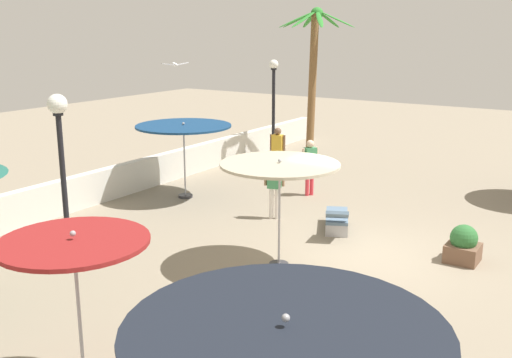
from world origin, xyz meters
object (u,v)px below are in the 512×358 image
(lamp_post_0, at_px, (61,149))
(patio_umbrella_0, at_px, (74,250))
(lamp_post_1, at_px, (273,105))
(guest_0, at_px, (278,148))
(lounge_chair_0, at_px, (337,216))
(guest_1, at_px, (274,182))
(palm_tree_1, at_px, (314,65))
(patio_umbrella_2, at_px, (184,129))
(patio_umbrella_1, at_px, (280,169))
(guest_2, at_px, (310,162))
(planter, at_px, (463,245))
(patio_umbrella_5, at_px, (285,338))
(seagull_2, at_px, (175,64))

(lamp_post_0, bearing_deg, patio_umbrella_0, -128.11)
(lamp_post_1, xyz_separation_m, guest_0, (-1.63, -1.16, -1.22))
(lounge_chair_0, bearing_deg, guest_1, 87.96)
(palm_tree_1, bearing_deg, patio_umbrella_2, 173.70)
(patio_umbrella_2, relative_size, lamp_post_0, 0.77)
(lounge_chair_0, bearing_deg, patio_umbrella_0, -179.39)
(patio_umbrella_0, height_order, patio_umbrella_2, patio_umbrella_0)
(patio_umbrella_2, relative_size, palm_tree_1, 0.49)
(patio_umbrella_0, bearing_deg, lamp_post_0, 51.89)
(lamp_post_0, relative_size, lounge_chair_0, 1.94)
(patio_umbrella_2, bearing_deg, lamp_post_1, 0.39)
(lamp_post_0, height_order, guest_1, lamp_post_0)
(patio_umbrella_1, height_order, palm_tree_1, palm_tree_1)
(lamp_post_1, xyz_separation_m, lounge_chair_0, (-5.61, -5.30, -1.89))
(guest_2, bearing_deg, patio_umbrella_2, 126.40)
(planter, bearing_deg, patio_umbrella_0, 158.70)
(patio_umbrella_2, xyz_separation_m, planter, (-0.70, -8.48, -1.74))
(patio_umbrella_5, xyz_separation_m, palm_tree_1, (16.13, 8.14, 1.42))
(guest_0, xyz_separation_m, guest_2, (-1.33, -1.95, -0.01))
(patio_umbrella_5, bearing_deg, patio_umbrella_2, 43.74)
(lamp_post_1, relative_size, planter, 4.61)
(patio_umbrella_2, xyz_separation_m, lamp_post_0, (-5.34, -1.04, 0.38))
(patio_umbrella_2, relative_size, guest_1, 1.68)
(lamp_post_1, bearing_deg, guest_2, -133.59)
(patio_umbrella_0, xyz_separation_m, guest_0, (12.31, 4.22, -1.12))
(palm_tree_1, distance_m, lamp_post_1, 2.27)
(patio_umbrella_5, relative_size, lounge_chair_0, 1.61)
(lamp_post_1, bearing_deg, planter, -124.85)
(guest_2, bearing_deg, planter, -118.78)
(patio_umbrella_1, relative_size, palm_tree_1, 0.43)
(patio_umbrella_5, height_order, guest_2, patio_umbrella_5)
(patio_umbrella_0, xyz_separation_m, guest_2, (10.99, 2.28, -1.14))
(guest_2, bearing_deg, lamp_post_0, 165.05)
(patio_umbrella_0, bearing_deg, patio_umbrella_5, -99.17)
(patio_umbrella_2, bearing_deg, palm_tree_1, -6.30)
(patio_umbrella_0, height_order, patio_umbrella_1, patio_umbrella_0)
(guest_0, bearing_deg, lounge_chair_0, -133.89)
(lamp_post_0, xyz_separation_m, guest_1, (5.03, -2.32, -1.48))
(patio_umbrella_5, distance_m, guest_1, 10.62)
(lamp_post_0, xyz_separation_m, seagull_2, (7.33, 2.98, 1.34))
(patio_umbrella_2, bearing_deg, planter, -94.74)
(patio_umbrella_1, distance_m, lounge_chair_0, 3.31)
(patio_umbrella_0, distance_m, planter, 8.80)
(patio_umbrella_1, height_order, patio_umbrella_2, patio_umbrella_1)
(patio_umbrella_0, height_order, guest_1, patio_umbrella_0)
(patio_umbrella_2, distance_m, patio_umbrella_5, 12.87)
(patio_umbrella_5, relative_size, guest_2, 1.77)
(lamp_post_1, bearing_deg, guest_0, -144.54)
(lounge_chair_0, height_order, guest_1, guest_1)
(guest_0, distance_m, seagull_2, 4.44)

